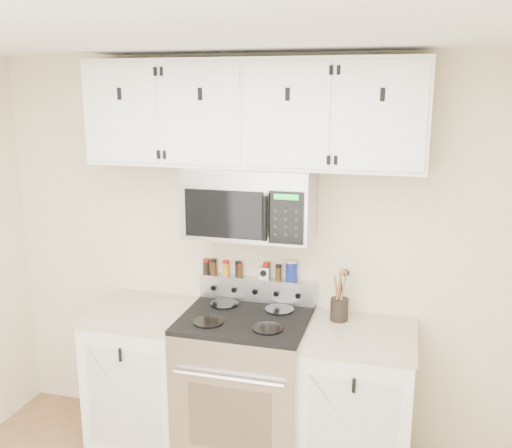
{
  "coord_description": "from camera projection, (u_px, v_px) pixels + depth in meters",
  "views": [
    {
      "loc": [
        0.9,
        -1.67,
        2.29
      ],
      "look_at": [
        0.06,
        1.45,
        1.52
      ],
      "focal_mm": 40.0,
      "sensor_mm": 36.0,
      "label": 1
    }
  ],
  "objects": [
    {
      "name": "base_cabinet_right",
      "position": [
        357.0,
        403.0,
        3.41
      ],
      "size": [
        0.64,
        0.62,
        0.92
      ],
      "color": "white",
      "rests_on": "floor"
    },
    {
      "name": "spice_jar_1",
      "position": [
        214.0,
        267.0,
        3.74
      ],
      "size": [
        0.04,
        0.04,
        0.1
      ],
      "color": "#3E220F",
      "rests_on": "range"
    },
    {
      "name": "spice_jar_7",
      "position": [
        278.0,
        272.0,
        3.63
      ],
      "size": [
        0.04,
        0.04,
        0.1
      ],
      "color": "#442F10",
      "rests_on": "range"
    },
    {
      "name": "salt_canister",
      "position": [
        291.0,
        271.0,
        3.6
      ],
      "size": [
        0.07,
        0.07,
        0.13
      ],
      "color": "navy",
      "rests_on": "range"
    },
    {
      "name": "spice_jar_5",
      "position": [
        266.0,
        272.0,
        3.65
      ],
      "size": [
        0.05,
        0.05,
        0.1
      ],
      "color": "gold",
      "rests_on": "range"
    },
    {
      "name": "range",
      "position": [
        245.0,
        386.0,
        3.55
      ],
      "size": [
        0.76,
        0.65,
        1.1
      ],
      "color": "#B7B7BA",
      "rests_on": "floor"
    },
    {
      "name": "microwave",
      "position": [
        251.0,
        202.0,
        3.41
      ],
      "size": [
        0.76,
        0.44,
        0.42
      ],
      "color": "#9E9EA3",
      "rests_on": "back_wall"
    },
    {
      "name": "ceiling",
      "position": [
        113.0,
        21.0,
        1.75
      ],
      "size": [
        3.5,
        3.5,
        0.01
      ],
      "primitive_type": "cube",
      "color": "white",
      "rests_on": "back_wall"
    },
    {
      "name": "spice_jar_3",
      "position": [
        238.0,
        269.0,
        3.7
      ],
      "size": [
        0.04,
        0.04,
        0.1
      ],
      "color": "black",
      "rests_on": "range"
    },
    {
      "name": "upper_cabinets",
      "position": [
        251.0,
        113.0,
        3.31
      ],
      "size": [
        2.0,
        0.35,
        0.62
      ],
      "color": "white",
      "rests_on": "back_wall"
    },
    {
      "name": "spice_jar_0",
      "position": [
        206.0,
        266.0,
        3.75
      ],
      "size": [
        0.05,
        0.05,
        0.1
      ],
      "color": "black",
      "rests_on": "range"
    },
    {
      "name": "spice_jar_4",
      "position": [
        240.0,
        270.0,
        3.69
      ],
      "size": [
        0.04,
        0.04,
        0.09
      ],
      "color": "#3E240E",
      "rests_on": "range"
    },
    {
      "name": "kitchen_timer",
      "position": [
        264.0,
        273.0,
        3.65
      ],
      "size": [
        0.07,
        0.06,
        0.08
      ],
      "primitive_type": "cube",
      "rotation": [
        0.0,
        0.0,
        0.08
      ],
      "color": "silver",
      "rests_on": "range"
    },
    {
      "name": "spice_jar_2",
      "position": [
        226.0,
        268.0,
        3.72
      ],
      "size": [
        0.04,
        0.04,
        0.1
      ],
      "color": "orange",
      "rests_on": "range"
    },
    {
      "name": "spice_jar_8",
      "position": [
        290.0,
        274.0,
        3.61
      ],
      "size": [
        0.04,
        0.04,
        0.09
      ],
      "color": "gold",
      "rests_on": "range"
    },
    {
      "name": "back_wall",
      "position": [
        259.0,
        254.0,
        3.67
      ],
      "size": [
        3.5,
        0.01,
        2.5
      ],
      "primitive_type": "cube",
      "color": "beige",
      "rests_on": "floor"
    },
    {
      "name": "utensil_crock",
      "position": [
        339.0,
        308.0,
        3.45
      ],
      "size": [
        0.11,
        0.11,
        0.32
      ],
      "color": "black",
      "rests_on": "base_cabinet_right"
    },
    {
      "name": "spice_jar_6",
      "position": [
        267.0,
        271.0,
        3.65
      ],
      "size": [
        0.05,
        0.05,
        0.11
      ],
      "color": "black",
      "rests_on": "range"
    },
    {
      "name": "base_cabinet_left",
      "position": [
        146.0,
        374.0,
        3.75
      ],
      "size": [
        0.64,
        0.62,
        0.92
      ],
      "color": "white",
      "rests_on": "floor"
    }
  ]
}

